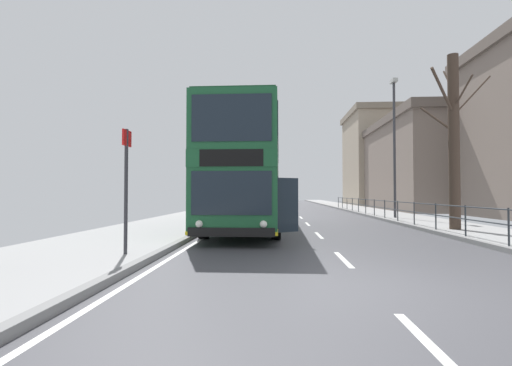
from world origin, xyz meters
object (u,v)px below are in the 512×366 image
object	(u,v)px
background_building_02	(401,158)
double_decker_bus_main	(248,173)
background_building_01	(442,164)
bus_stop_sign_near	(126,177)
street_lamp_far_side	(394,137)
bare_tree_far_00	(454,139)

from	to	relation	value
background_building_02	double_decker_bus_main	bearing A→B (deg)	-117.64
double_decker_bus_main	background_building_01	bearing A→B (deg)	50.58
bus_stop_sign_near	background_building_02	size ratio (longest dim) A/B	0.21
background_building_02	street_lamp_far_side	bearing A→B (deg)	-109.05
bus_stop_sign_near	street_lamp_far_side	world-z (taller)	street_lamp_far_side
background_building_01	background_building_02	world-z (taller)	background_building_02
bus_stop_sign_near	background_building_01	distance (m)	33.32
street_lamp_far_side	bare_tree_far_00	size ratio (longest dim) A/B	1.17
street_lamp_far_side	background_building_01	xyz separation A→B (m)	(8.87, 14.47, -0.39)
double_decker_bus_main	background_building_01	distance (m)	26.28
background_building_01	background_building_02	size ratio (longest dim) A/B	1.25
street_lamp_far_side	background_building_01	size ratio (longest dim) A/B	0.46
bus_stop_sign_near	street_lamp_far_side	size ratio (longest dim) A/B	0.36
bare_tree_far_00	background_building_01	distance (m)	22.86
double_decker_bus_main	background_building_01	world-z (taller)	background_building_01
bare_tree_far_00	street_lamp_far_side	bearing A→B (deg)	91.06
bus_stop_sign_near	bare_tree_far_00	distance (m)	12.00
double_decker_bus_main	bare_tree_far_00	world-z (taller)	bare_tree_far_00
double_decker_bus_main	street_lamp_far_side	world-z (taller)	street_lamp_far_side
double_decker_bus_main	background_building_02	size ratio (longest dim) A/B	0.81
bus_stop_sign_near	background_building_02	distance (m)	44.08
background_building_02	background_building_01	bearing A→B (deg)	-91.45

